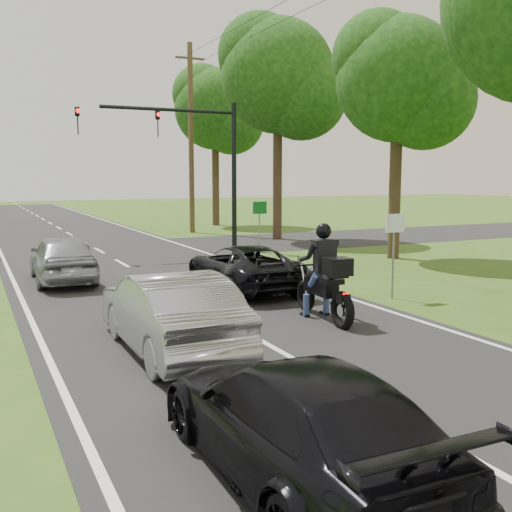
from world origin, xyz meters
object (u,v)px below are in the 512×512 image
at_px(motorcycle_rider, 325,282).
at_px(dark_car_behind, 297,419).
at_px(traffic_signal, 191,149).
at_px(utility_pole_far, 191,138).
at_px(dark_suv, 243,267).
at_px(silver_sedan, 170,312).
at_px(silver_suv, 63,258).
at_px(sign_white, 394,235).
at_px(sign_green, 260,216).

distance_m(motorcycle_rider, dark_car_behind, 6.81).
xyz_separation_m(traffic_signal, utility_pole_far, (2.86, 8.00, 0.95)).
height_order(dark_car_behind, utility_pole_far, utility_pole_far).
xyz_separation_m(dark_suv, silver_sedan, (-3.52, -4.66, 0.10)).
distance_m(silver_suv, utility_pole_far, 16.14).
bearing_deg(traffic_signal, utility_pole_far, 70.32).
relative_size(dark_car_behind, sign_white, 2.00).
relative_size(dark_suv, dark_car_behind, 1.03).
height_order(silver_sedan, sign_green, sign_green).
relative_size(motorcycle_rider, traffic_signal, 0.38).
distance_m(dark_car_behind, sign_white, 9.53).
distance_m(dark_suv, traffic_signal, 9.21).
distance_m(sign_white, sign_green, 8.00).
xyz_separation_m(silver_sedan, dark_car_behind, (-0.19, -4.77, -0.09)).
bearing_deg(dark_suv, sign_green, -118.81).
bearing_deg(traffic_signal, sign_green, -62.62).
height_order(silver_suv, sign_green, sign_green).
height_order(utility_pole_far, sign_green, utility_pole_far).
height_order(dark_car_behind, traffic_signal, traffic_signal).
bearing_deg(silver_sedan, dark_suv, -127.27).
bearing_deg(dark_car_behind, silver_suv, -87.42).
distance_m(motorcycle_rider, silver_sedan, 3.77).
xyz_separation_m(sign_white, sign_green, (0.20, 8.00, 0.00)).
bearing_deg(motorcycle_rider, sign_white, 27.87).
bearing_deg(sign_green, motorcycle_rider, -107.79).
bearing_deg(dark_car_behind, dark_suv, -110.96).
bearing_deg(silver_suv, sign_white, 141.25).
relative_size(dark_car_behind, utility_pole_far, 0.43).
height_order(silver_suv, dark_car_behind, silver_suv).
xyz_separation_m(silver_suv, dark_car_behind, (0.46, -12.86, -0.08)).
xyz_separation_m(silver_sedan, sign_white, (6.43, 2.02, 0.88)).
bearing_deg(silver_sedan, silver_suv, -85.57).
relative_size(traffic_signal, sign_green, 3.00).
bearing_deg(traffic_signal, silver_sedan, -111.23).
bearing_deg(utility_pole_far, sign_green, -96.73).
distance_m(dark_car_behind, sign_green, 16.31).
height_order(motorcycle_rider, silver_suv, motorcycle_rider).
xyz_separation_m(utility_pole_far, sign_white, (-1.50, -19.02, -3.49)).
bearing_deg(dark_car_behind, utility_pole_far, -106.93).
xyz_separation_m(motorcycle_rider, traffic_signal, (1.39, 12.20, 3.31)).
bearing_deg(sign_white, motorcycle_rider, -156.64).
bearing_deg(sign_green, utility_pole_far, 83.27).
relative_size(traffic_signal, utility_pole_far, 0.64).
relative_size(dark_car_behind, traffic_signal, 0.67).
height_order(silver_sedan, dark_car_behind, silver_sedan).
bearing_deg(motorcycle_rider, sign_green, 76.71).
xyz_separation_m(dark_car_behind, traffic_signal, (5.26, 17.81, 3.51)).
height_order(motorcycle_rider, dark_car_behind, motorcycle_rider).
distance_m(silver_sedan, utility_pole_far, 22.90).
bearing_deg(traffic_signal, dark_car_behind, -106.44).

